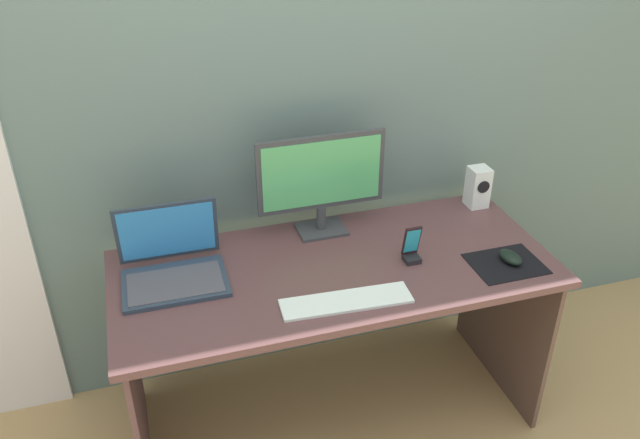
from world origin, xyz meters
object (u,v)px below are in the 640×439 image
at_px(mouse, 510,257).
at_px(phone_in_dock, 412,249).
at_px(monitor, 321,180).
at_px(laptop, 172,265).
at_px(speaker_right, 478,187).
at_px(keyboard_external, 346,301).

distance_m(mouse, phone_in_dock, 0.35).
relative_size(monitor, phone_in_dock, 3.48).
xyz_separation_m(laptop, mouse, (1.15, -0.25, -0.03)).
bearing_deg(phone_in_dock, monitor, 130.42).
xyz_separation_m(speaker_right, keyboard_external, (-0.72, -0.46, -0.08)).
bearing_deg(keyboard_external, speaker_right, 35.93).
distance_m(speaker_right, laptop, 1.24).
relative_size(laptop, phone_in_dock, 2.53).
bearing_deg(monitor, phone_in_dock, -49.58).
distance_m(monitor, speaker_right, 0.68).
relative_size(speaker_right, laptop, 0.48).
bearing_deg(laptop, phone_in_dock, -9.68).
xyz_separation_m(monitor, laptop, (-0.57, -0.15, -0.17)).
distance_m(speaker_right, keyboard_external, 0.85).
height_order(speaker_right, mouse, speaker_right).
xyz_separation_m(keyboard_external, phone_in_dock, (0.30, 0.16, 0.04)).
height_order(laptop, phone_in_dock, laptop).
distance_m(keyboard_external, phone_in_dock, 0.34).
height_order(laptop, keyboard_external, laptop).
xyz_separation_m(monitor, speaker_right, (0.66, 0.01, -0.13)).
bearing_deg(laptop, monitor, 14.48).
height_order(speaker_right, phone_in_dock, speaker_right).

